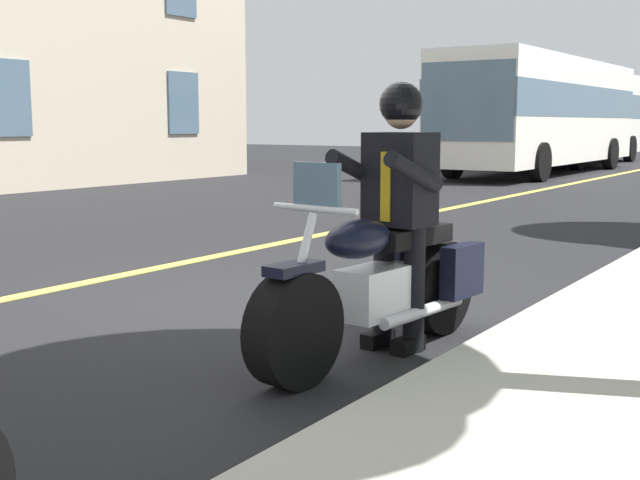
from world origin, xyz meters
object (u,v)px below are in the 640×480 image
Objects in this scene: rider_main at (399,192)px; motorcycle_main at (381,285)px; bus_near at (572,112)px; bus_far at (542,110)px.

motorcycle_main is at bearing -4.35° from rider_main.
bus_far is (5.35, 0.73, 0.00)m from bus_near.
bus_near is (-24.53, -6.30, 0.84)m from rider_main.
bus_near is at bearing -165.72° from motorcycle_main.
bus_near reaches higher than motorcycle_main.
bus_near is 5.40m from bus_far.
motorcycle_main is 0.20× the size of bus_far.
bus_near reaches higher than rider_main.
bus_near is (-24.71, -6.29, 1.42)m from motorcycle_main.
bus_far is at bearing -163.80° from rider_main.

